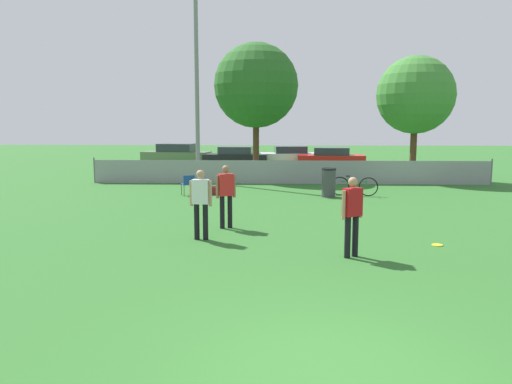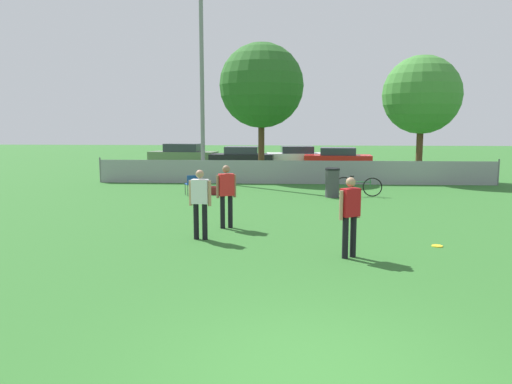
% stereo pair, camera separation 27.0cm
% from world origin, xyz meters
% --- Properties ---
extents(ground_plane, '(120.00, 120.00, 0.00)m').
position_xyz_m(ground_plane, '(0.00, 0.00, 0.00)').
color(ground_plane, '#2D6628').
extents(fence_backline, '(18.71, 0.07, 1.21)m').
position_xyz_m(fence_backline, '(0.00, 18.00, 0.55)').
color(fence_backline, gray).
rests_on(fence_backline, ground_plane).
extents(light_pole, '(0.90, 0.36, 10.08)m').
position_xyz_m(light_pole, '(-4.44, 18.70, 5.83)').
color(light_pole, gray).
rests_on(light_pole, ground_plane).
extents(tree_near_pole, '(4.33, 4.33, 6.92)m').
position_xyz_m(tree_near_pole, '(-1.69, 20.65, 4.74)').
color(tree_near_pole, '#4C331E').
rests_on(tree_near_pole, ground_plane).
extents(tree_far_right, '(3.80, 3.80, 6.11)m').
position_xyz_m(tree_far_right, '(6.17, 19.76, 4.19)').
color(tree_far_right, '#4C331E').
rests_on(tree_far_right, ground_plane).
extents(player_defender_red, '(0.52, 0.36, 1.71)m').
position_xyz_m(player_defender_red, '(-1.96, 7.85, 0.99)').
color(player_defender_red, black).
rests_on(player_defender_red, ground_plane).
extents(player_receiver_white, '(0.55, 0.26, 1.71)m').
position_xyz_m(player_receiver_white, '(-2.43, 6.47, 0.99)').
color(player_receiver_white, black).
rests_on(player_receiver_white, ground_plane).
extents(player_thrower_red, '(0.47, 0.41, 1.71)m').
position_xyz_m(player_thrower_red, '(1.00, 5.00, 0.99)').
color(player_thrower_red, black).
rests_on(player_thrower_red, ground_plane).
extents(frisbee_disc, '(0.25, 0.25, 0.03)m').
position_xyz_m(frisbee_disc, '(3.15, 6.10, 0.01)').
color(frisbee_disc, yellow).
rests_on(frisbee_disc, ground_plane).
extents(folding_chair_sideline, '(0.61, 0.61, 0.81)m').
position_xyz_m(folding_chair_sideline, '(-4.07, 13.90, 0.49)').
color(folding_chair_sideline, '#333338').
rests_on(folding_chair_sideline, ground_plane).
extents(bicycle_sideline, '(1.83, 0.46, 0.80)m').
position_xyz_m(bicycle_sideline, '(2.44, 14.14, 0.39)').
color(bicycle_sideline, black).
rests_on(bicycle_sideline, ground_plane).
extents(trash_bin, '(0.56, 0.56, 1.12)m').
position_xyz_m(trash_bin, '(1.41, 13.82, 0.57)').
color(trash_bin, '#3F3F44').
rests_on(trash_bin, ground_plane).
extents(gear_bag_sideline, '(0.72, 0.39, 0.35)m').
position_xyz_m(gear_bag_sideline, '(-3.09, 14.26, 0.16)').
color(gear_bag_sideline, maroon).
rests_on(gear_bag_sideline, ground_plane).
extents(parked_car_olive, '(4.79, 2.31, 1.45)m').
position_xyz_m(parked_car_olive, '(-7.53, 28.69, 0.69)').
color(parked_car_olive, black).
rests_on(parked_car_olive, ground_plane).
extents(parked_car_dark, '(4.25, 1.95, 1.31)m').
position_xyz_m(parked_car_dark, '(-3.34, 27.51, 0.64)').
color(parked_car_dark, black).
rests_on(parked_car_dark, ground_plane).
extents(parked_car_white, '(4.19, 2.13, 1.31)m').
position_xyz_m(parked_car_white, '(0.31, 28.43, 0.66)').
color(parked_car_white, black).
rests_on(parked_car_white, ground_plane).
extents(parked_car_red, '(4.33, 2.11, 1.30)m').
position_xyz_m(parked_car_red, '(2.87, 26.79, 0.64)').
color(parked_car_red, black).
rests_on(parked_car_red, ground_plane).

